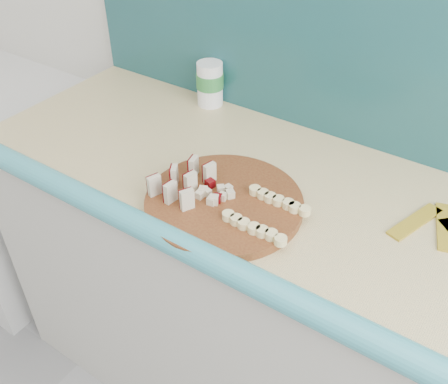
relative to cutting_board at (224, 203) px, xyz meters
name	(u,v)px	position (x,y,z in m)	size (l,w,h in m)	color
kitchen_counter	(360,352)	(0.35, 0.14, -0.46)	(2.20, 0.63, 0.91)	beige
porcelain_fixture	(4,179)	(-1.20, 0.14, -0.52)	(0.70, 0.72, 0.84)	silver
cutting_board	(224,203)	(0.00, 0.00, 0.00)	(0.36, 0.36, 0.02)	#4F2111
apple_wedges	(183,182)	(-0.10, -0.03, 0.04)	(0.11, 0.14, 0.05)	beige
apple_chunks	(216,193)	(-0.02, 0.00, 0.02)	(0.06, 0.06, 0.02)	beige
banana_slices	(266,214)	(0.11, 0.00, 0.02)	(0.16, 0.14, 0.02)	#EFDB92
canister	(210,83)	(-0.31, 0.38, 0.06)	(0.08, 0.08, 0.13)	white
banana_peel	(441,231)	(0.43, 0.19, -0.01)	(0.22, 0.18, 0.01)	gold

